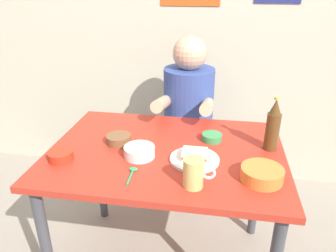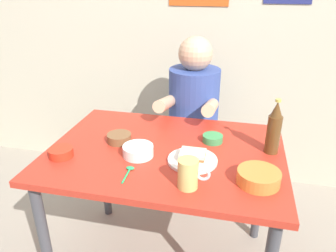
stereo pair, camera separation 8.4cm
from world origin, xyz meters
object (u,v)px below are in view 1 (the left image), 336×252
(stool, at_px, (187,156))
(sandwich, at_px, (195,154))
(dining_table, at_px, (166,166))
(plate_orange, at_px, (194,159))
(rice_bowl_white, at_px, (139,151))
(beer_bottle, at_px, (273,126))
(beer_mug, at_px, (194,173))
(person_seated, at_px, (188,100))

(stool, xyz_separation_m, sandwich, (0.10, -0.71, 0.42))
(dining_table, relative_size, plate_orange, 5.00)
(dining_table, distance_m, rice_bowl_white, 0.18)
(plate_orange, bearing_deg, stool, 98.35)
(sandwich, height_order, beer_bottle, beer_bottle)
(plate_orange, xyz_separation_m, beer_mug, (0.01, -0.19, 0.05))
(stool, height_order, sandwich, sandwich)
(beer_mug, relative_size, rice_bowl_white, 0.90)
(sandwich, height_order, rice_bowl_white, same)
(dining_table, bearing_deg, beer_bottle, 10.14)
(beer_bottle, bearing_deg, person_seated, 130.04)
(dining_table, bearing_deg, plate_orange, -29.97)
(plate_orange, relative_size, beer_mug, 1.75)
(dining_table, bearing_deg, rice_bowl_white, -141.97)
(dining_table, xyz_separation_m, rice_bowl_white, (-0.11, -0.08, 0.12))
(rice_bowl_white, bearing_deg, beer_bottle, 16.13)
(dining_table, xyz_separation_m, plate_orange, (0.14, -0.08, 0.10))
(plate_orange, bearing_deg, rice_bowl_white, -179.24)
(person_seated, distance_m, beer_bottle, 0.70)
(stool, height_order, person_seated, person_seated)
(person_seated, height_order, plate_orange, person_seated)
(dining_table, distance_m, beer_mug, 0.35)
(stool, xyz_separation_m, plate_orange, (0.10, -0.71, 0.40))
(stool, relative_size, beer_mug, 3.57)
(beer_mug, xyz_separation_m, beer_bottle, (0.33, 0.36, 0.06))
(sandwich, xyz_separation_m, beer_bottle, (0.34, 0.17, 0.09))
(person_seated, xyz_separation_m, beer_bottle, (0.45, -0.53, 0.09))
(dining_table, bearing_deg, beer_mug, -60.42)
(beer_mug, height_order, rice_bowl_white, beer_mug)
(beer_mug, height_order, beer_bottle, beer_bottle)
(stool, xyz_separation_m, person_seated, (-0.00, -0.01, 0.42))
(plate_orange, distance_m, beer_bottle, 0.40)
(sandwich, bearing_deg, plate_orange, 0.00)
(dining_table, height_order, person_seated, person_seated)
(dining_table, relative_size, person_seated, 1.53)
(beer_bottle, bearing_deg, rice_bowl_white, -163.87)
(stool, relative_size, sandwich, 4.09)
(dining_table, height_order, sandwich, sandwich)
(dining_table, distance_m, sandwich, 0.21)
(sandwich, bearing_deg, beer_mug, -85.82)
(beer_mug, distance_m, beer_bottle, 0.49)
(beer_bottle, bearing_deg, stool, 129.45)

